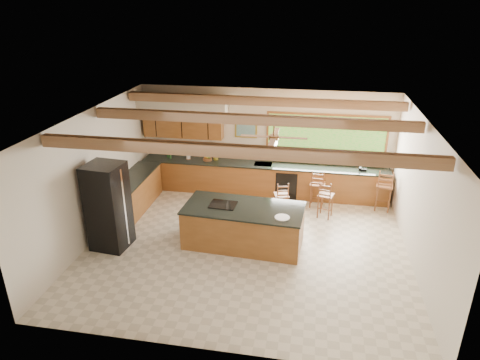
# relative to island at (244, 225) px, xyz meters

# --- Properties ---
(ground) EXTENTS (7.20, 7.20, 0.00)m
(ground) POSITION_rel_island_xyz_m (0.09, -0.09, -0.47)
(ground) COLOR beige
(ground) RESTS_ON ground
(room_shell) EXTENTS (7.27, 6.54, 3.02)m
(room_shell) POSITION_rel_island_xyz_m (-0.08, 0.56, 1.74)
(room_shell) COLOR beige
(room_shell) RESTS_ON ground
(counter_run) EXTENTS (7.12, 3.10, 1.27)m
(counter_run) POSITION_rel_island_xyz_m (-0.73, 2.43, -0.01)
(counter_run) COLOR brown
(counter_run) RESTS_ON ground
(island) EXTENTS (2.77, 1.43, 0.96)m
(island) POSITION_rel_island_xyz_m (0.00, 0.00, 0.00)
(island) COLOR brown
(island) RESTS_ON ground
(refrigerator) EXTENTS (0.85, 0.83, 2.00)m
(refrigerator) POSITION_rel_island_xyz_m (-2.96, -0.60, 0.53)
(refrigerator) COLOR black
(refrigerator) RESTS_ON ground
(bar_stool_a) EXTENTS (0.44, 0.44, 0.99)m
(bar_stool_a) POSITION_rel_island_xyz_m (0.73, 1.47, 0.11)
(bar_stool_a) COLOR brown
(bar_stool_a) RESTS_ON ground
(bar_stool_b) EXTENTS (0.46, 0.46, 1.03)m
(bar_stool_b) POSITION_rel_island_xyz_m (1.86, 1.61, 0.14)
(bar_stool_b) COLOR brown
(bar_stool_b) RESTS_ON ground
(bar_stool_c) EXTENTS (0.43, 0.43, 1.09)m
(bar_stool_c) POSITION_rel_island_xyz_m (1.65, 2.20, 0.18)
(bar_stool_c) COLOR brown
(bar_stool_c) RESTS_ON ground
(bar_stool_d) EXTENTS (0.48, 0.48, 1.17)m
(bar_stool_d) POSITION_rel_island_xyz_m (3.39, 2.30, 0.22)
(bar_stool_d) COLOR brown
(bar_stool_d) RESTS_ON ground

